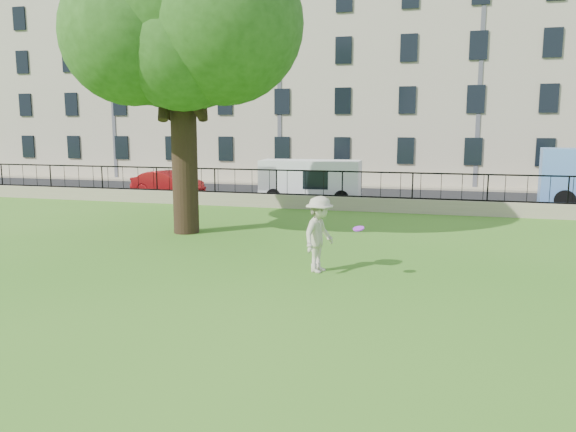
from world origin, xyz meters
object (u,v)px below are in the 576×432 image
(tree, at_px, (178,12))
(white_van, at_px, (310,181))
(red_sedan, at_px, (168,183))
(frisbee, at_px, (359,229))
(man, at_px, (319,234))

(tree, bearing_deg, white_van, 75.38)
(red_sedan, xyz_separation_m, white_van, (7.97, -0.51, 0.37))
(frisbee, height_order, white_van, white_van)
(frisbee, bearing_deg, red_sedan, 131.43)
(tree, xyz_separation_m, frisbee, (6.75, -4.47, -6.09))
(man, relative_size, white_van, 0.40)
(frisbee, relative_size, red_sedan, 0.07)
(red_sedan, distance_m, white_van, 7.99)
(man, bearing_deg, frisbee, -98.02)
(tree, bearing_deg, frisbee, -33.54)
(frisbee, distance_m, red_sedan, 18.69)
(frisbee, xyz_separation_m, red_sedan, (-12.36, 14.01, -0.59))
(red_sedan, bearing_deg, frisbee, -132.84)
(man, distance_m, white_van, 13.47)
(tree, distance_m, frisbee, 10.13)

